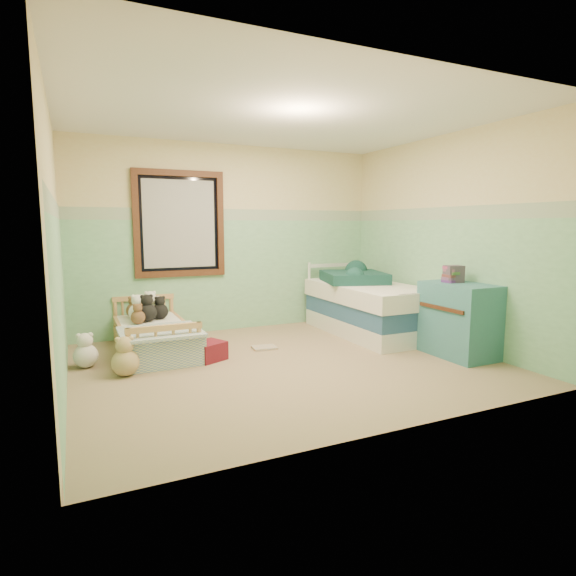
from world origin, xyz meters
name	(u,v)px	position (x,y,z in m)	size (l,w,h in m)	color
floor	(286,364)	(0.00, 0.00, -0.01)	(4.20, 3.60, 0.02)	#977C5C
ceiling	(286,114)	(0.00, 0.00, 2.51)	(4.20, 3.60, 0.02)	silver
wall_back	(231,239)	(0.00, 1.80, 1.25)	(4.20, 0.04, 2.50)	#D1BC82
wall_front	(399,253)	(0.00, -1.80, 1.25)	(4.20, 0.04, 2.50)	#D1BC82
wall_left	(55,248)	(-2.10, 0.00, 1.25)	(0.04, 3.60, 2.50)	#D1BC82
wall_right	(445,241)	(2.10, 0.00, 1.25)	(0.04, 3.60, 2.50)	#D1BC82
wainscot_mint	(232,275)	(0.00, 1.79, 0.75)	(4.20, 0.01, 1.50)	#6EAA7F
border_strip	(231,215)	(0.00, 1.79, 1.57)	(4.20, 0.01, 0.15)	#446C4F
window_frame	(180,224)	(-0.70, 1.76, 1.45)	(1.16, 0.06, 1.36)	#371A0D
window_blinds	(180,224)	(-0.70, 1.77, 1.45)	(0.92, 0.01, 1.12)	beige
toddler_bed_frame	(154,343)	(-1.19, 1.05, 0.10)	(0.75, 1.51, 0.19)	#997649
toddler_mattress	(153,330)	(-1.19, 1.05, 0.25)	(0.69, 1.44, 0.12)	white
patchwork_quilt	(160,332)	(-1.19, 0.58, 0.33)	(0.82, 0.75, 0.03)	#6586BA
plush_bed_brown	(134,310)	(-1.34, 1.55, 0.40)	(0.18, 0.18, 0.18)	brown
plush_bed_white	(151,308)	(-1.14, 1.55, 0.42)	(0.21, 0.21, 0.21)	white
plush_bed_tan	(140,313)	(-1.29, 1.33, 0.40)	(0.18, 0.18, 0.18)	tan
plush_bed_dark	(160,311)	(-1.06, 1.33, 0.41)	(0.19, 0.19, 0.19)	black
plush_floor_cream	(86,356)	(-1.91, 0.71, 0.12)	(0.24, 0.24, 0.24)	silver
plush_floor_tan	(125,363)	(-1.57, 0.27, 0.13)	(0.26, 0.26, 0.26)	tan
twin_bed_frame	(368,325)	(1.55, 0.75, 0.11)	(0.92, 1.84, 0.22)	white
twin_boxspring	(369,309)	(1.55, 0.75, 0.33)	(0.92, 1.84, 0.22)	navy
twin_mattress	(369,293)	(1.55, 0.75, 0.55)	(0.96, 1.88, 0.22)	white
teal_blanket	(354,277)	(1.50, 1.05, 0.73)	(0.78, 0.83, 0.14)	#0D302D
dresser	(459,320)	(1.84, -0.54, 0.40)	(0.50, 0.81, 0.81)	teal
book_stack	(454,274)	(1.84, -0.43, 0.90)	(0.19, 0.15, 0.19)	brown
red_pillow	(209,351)	(-0.71, 0.44, 0.10)	(0.32, 0.28, 0.20)	maroon
floor_book	(264,348)	(0.00, 0.62, 0.01)	(0.28, 0.21, 0.03)	#FE9B3F
extra_plush_0	(138,312)	(-1.32, 1.28, 0.42)	(0.22, 0.22, 0.22)	white
extra_plush_1	(156,310)	(-1.09, 1.45, 0.40)	(0.18, 0.18, 0.18)	silver
extra_plush_2	(138,317)	(-1.34, 1.14, 0.39)	(0.16, 0.16, 0.16)	brown
extra_plush_3	(147,313)	(-1.22, 1.23, 0.42)	(0.22, 0.22, 0.22)	black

